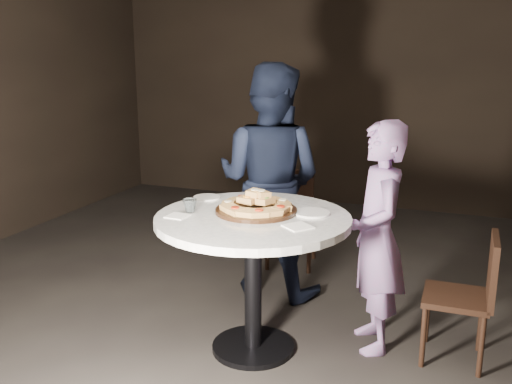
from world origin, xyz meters
TOP-DOWN VIEW (x-y plane):
  - floor at (0.00, 0.00)m, footprint 7.00×7.00m
  - table at (0.06, -0.12)m, footprint 1.33×1.33m
  - serving_board at (0.05, -0.04)m, footprint 0.56×0.56m
  - focaccia_pile at (0.05, -0.04)m, footprint 0.44×0.43m
  - plate_left at (-0.37, 0.15)m, footprint 0.23×0.23m
  - plate_right at (0.36, 0.04)m, footprint 0.28×0.28m
  - water_glass at (-0.32, -0.18)m, footprint 0.10×0.10m
  - napkin_near at (-0.35, -0.29)m, footprint 0.12×0.12m
  - napkin_far at (0.36, -0.24)m, footprint 0.19×0.19m
  - chair_far at (-0.15, 1.26)m, footprint 0.47×0.48m
  - chair_right at (1.28, 0.21)m, footprint 0.39×0.37m
  - diner_navy at (-0.16, 0.78)m, footprint 0.88×0.72m
  - diner_teal at (0.73, 0.21)m, footprint 0.51×0.60m

SIDE VIEW (x-z plane):
  - floor at x=0.00m, z-range 0.00..0.00m
  - chair_right at x=1.28m, z-range 0.06..0.84m
  - chair_far at x=-0.15m, z-range 0.07..0.94m
  - table at x=0.06m, z-range 0.27..1.13m
  - diner_teal at x=0.73m, z-range 0.00..1.41m
  - diner_navy at x=-0.16m, z-range 0.00..1.71m
  - napkin_near at x=-0.35m, z-range 0.86..0.86m
  - napkin_far at x=0.36m, z-range 0.86..0.87m
  - plate_left at x=-0.37m, z-range 0.86..0.87m
  - plate_right at x=0.36m, z-range 0.86..0.87m
  - serving_board at x=0.05m, z-range 0.86..0.88m
  - water_glass at x=-0.32m, z-range 0.86..0.94m
  - focaccia_pile at x=0.05m, z-range 0.85..0.97m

